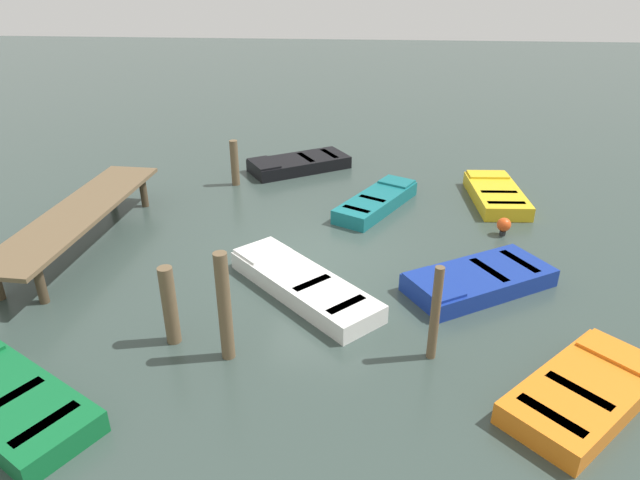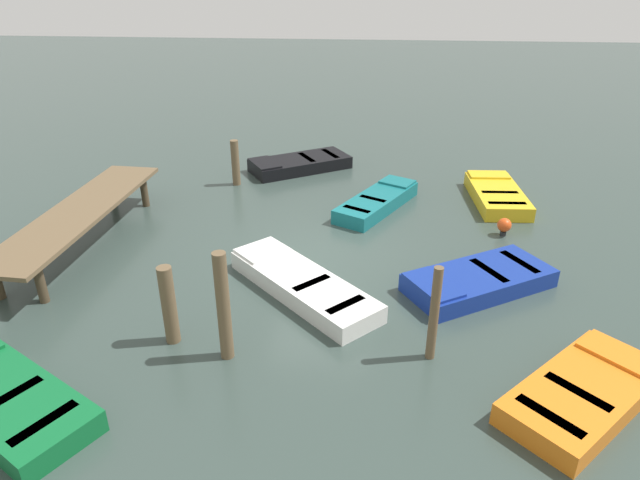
% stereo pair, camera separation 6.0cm
% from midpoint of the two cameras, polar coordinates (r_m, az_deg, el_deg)
% --- Properties ---
extents(ground_plane, '(80.00, 80.00, 0.00)m').
position_cam_midpoint_polar(ground_plane, '(13.92, 0.12, -1.29)').
color(ground_plane, '#33423D').
extents(dock_segment, '(6.54, 1.80, 0.95)m').
position_cam_midpoint_polar(dock_segment, '(15.14, -22.93, 2.40)').
color(dock_segment, brown).
rests_on(dock_segment, ground_plane).
extents(rowboat_orange, '(3.09, 3.11, 0.46)m').
position_cam_midpoint_polar(rowboat_orange, '(10.38, 25.10, -13.75)').
color(rowboat_orange, orange).
rests_on(rowboat_orange, ground_plane).
extents(rowboat_green, '(2.95, 3.70, 0.46)m').
position_cam_midpoint_polar(rowboat_green, '(10.66, -29.14, -13.62)').
color(rowboat_green, '#0F602D').
rests_on(rowboat_green, ground_plane).
extents(rowboat_white, '(3.62, 3.57, 0.46)m').
position_cam_midpoint_polar(rowboat_white, '(12.22, -1.68, -4.42)').
color(rowboat_white, silver).
rests_on(rowboat_white, ground_plane).
extents(rowboat_blue, '(2.89, 3.49, 0.46)m').
position_cam_midpoint_polar(rowboat_blue, '(12.82, 15.72, -3.90)').
color(rowboat_blue, navy).
rests_on(rowboat_blue, ground_plane).
extents(rowboat_teal, '(3.33, 2.48, 0.46)m').
position_cam_midpoint_polar(rowboat_teal, '(16.39, 5.87, 3.88)').
color(rowboat_teal, '#14666B').
rests_on(rowboat_teal, ground_plane).
extents(rowboat_yellow, '(3.01, 1.50, 0.46)m').
position_cam_midpoint_polar(rowboat_yellow, '(17.58, 17.42, 4.36)').
color(rowboat_yellow, gold).
rests_on(rowboat_yellow, ground_plane).
extents(rowboat_black, '(2.93, 3.54, 0.46)m').
position_cam_midpoint_polar(rowboat_black, '(19.43, -1.99, 7.68)').
color(rowboat_black, black).
rests_on(rowboat_black, ground_plane).
extents(mooring_piling_near_left, '(0.17, 0.17, 1.86)m').
position_cam_midpoint_polar(mooring_piling_near_left, '(10.17, 11.55, -7.29)').
color(mooring_piling_near_left, brown).
rests_on(mooring_piling_near_left, ground_plane).
extents(mooring_piling_center, '(0.24, 0.24, 2.12)m').
position_cam_midpoint_polar(mooring_piling_center, '(10.05, -9.50, -6.64)').
color(mooring_piling_center, brown).
rests_on(mooring_piling_center, ground_plane).
extents(mooring_piling_far_right, '(0.25, 0.25, 1.44)m').
position_cam_midpoint_polar(mooring_piling_far_right, '(18.12, -8.39, 7.67)').
color(mooring_piling_far_right, brown).
rests_on(mooring_piling_far_right, ground_plane).
extents(mooring_piling_far_left, '(0.27, 0.27, 1.58)m').
position_cam_midpoint_polar(mooring_piling_far_left, '(10.81, -14.77, -6.34)').
color(mooring_piling_far_left, brown).
rests_on(mooring_piling_far_left, ground_plane).
extents(marker_buoy, '(0.36, 0.36, 0.48)m').
position_cam_midpoint_polar(marker_buoy, '(15.42, 18.11, 1.39)').
color(marker_buoy, '#262626').
rests_on(marker_buoy, ground_plane).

